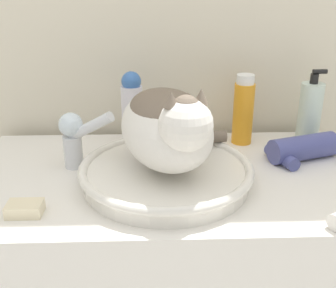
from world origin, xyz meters
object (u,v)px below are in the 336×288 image
Objects in this scene: hair_dryer at (302,149)px; soap_bar at (25,209)px; cat at (170,125)px; lotion_bottle_white at (132,109)px; faucet at (75,135)px; soap_pump_bottle at (310,112)px; shampoo_bottle_tall at (243,111)px.

soap_bar is (-0.61, -0.23, -0.02)m from hair_dryer.
cat is 0.33m from soap_bar.
cat is 1.61× the size of lotion_bottle_white.
hair_dryer is at bearing 25.54° from faucet.
cat is 0.37m from hair_dryer.
soap_pump_bottle reaches higher than hair_dryer.
faucet is 0.55m from hair_dryer.
soap_bar is (-0.07, -0.21, -0.07)m from faucet.
cat is 0.24m from faucet.
shampoo_bottle_tall is 0.60m from soap_bar.
lotion_bottle_white is at bearing 180.00° from shampoo_bottle_tall.
cat reaches higher than hair_dryer.
lotion_bottle_white is (0.13, 0.14, 0.02)m from faucet.
soap_pump_bottle is at bearing -0.00° from lotion_bottle_white.
hair_dryer is at bearing -15.61° from lotion_bottle_white.
cat is 2.12× the size of faucet.
soap_bar is (-0.66, -0.35, -0.07)m from soap_pump_bottle.
lotion_bottle_white is 0.47m from soap_pump_bottle.
faucet is at bearing -166.68° from soap_pump_bottle.
lotion_bottle_white is 0.99× the size of hair_dryer.
faucet is at bearing -131.66° from lotion_bottle_white.
cat is at bearing -69.75° from lotion_bottle_white.
faucet reaches higher than soap_bar.
lotion_bottle_white is 0.99× the size of soap_pump_bottle.
lotion_bottle_white is at bearing 60.90° from soap_bar.
cat is 0.32m from shampoo_bottle_tall.
shampoo_bottle_tall is (0.20, 0.24, -0.05)m from cat.
soap_pump_bottle reaches higher than lotion_bottle_white.
lotion_bottle_white is 1.05× the size of shampoo_bottle_tall.
shampoo_bottle_tall is (0.29, 0.00, -0.01)m from lotion_bottle_white.
soap_pump_bottle is 1.00× the size of hair_dryer.
lotion_bottle_white is 2.91× the size of soap_bar.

